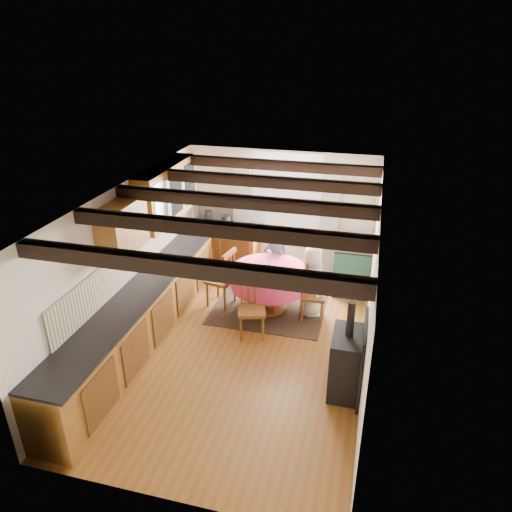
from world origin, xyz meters
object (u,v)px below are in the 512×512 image
(cast_iron_stove, at_px, (348,348))
(child_far, at_px, (276,260))
(chair_right, at_px, (313,293))
(child_right, at_px, (312,281))
(chair_near, at_px, (252,308))
(aga_range, at_px, (353,264))
(chair_left, at_px, (221,277))
(cup, at_px, (269,267))
(dining_table, at_px, (269,290))

(cast_iron_stove, bearing_deg, child_far, 121.00)
(chair_right, bearing_deg, child_right, 16.02)
(chair_near, relative_size, chair_right, 1.02)
(aga_range, bearing_deg, cast_iron_stove, -87.84)
(chair_left, height_order, cup, chair_left)
(chair_left, height_order, aga_range, chair_left)
(chair_right, distance_m, cup, 0.85)
(chair_near, distance_m, cast_iron_stove, 1.79)
(cast_iron_stove, xyz_separation_m, child_right, (-0.72, 1.81, -0.06))
(chair_left, distance_m, child_far, 1.09)
(dining_table, xyz_separation_m, cast_iron_stove, (1.43, -1.74, 0.29))
(cast_iron_stove, xyz_separation_m, cup, (-1.44, 1.74, 0.15))
(chair_left, height_order, cast_iron_stove, cast_iron_stove)
(chair_near, height_order, chair_right, chair_near)
(dining_table, height_order, child_far, child_far)
(chair_near, height_order, child_far, child_far)
(dining_table, relative_size, cast_iron_stove, 0.95)
(child_far, bearing_deg, cup, 80.91)
(dining_table, height_order, chair_near, chair_near)
(aga_range, bearing_deg, cup, -138.53)
(cast_iron_stove, relative_size, child_far, 1.11)
(chair_near, distance_m, aga_range, 2.44)
(aga_range, xyz_separation_m, cast_iron_stove, (0.11, -2.92, 0.21))
(chair_right, relative_size, child_far, 0.78)
(dining_table, bearing_deg, cup, -156.78)
(chair_left, relative_size, child_right, 0.85)
(chair_near, relative_size, cup, 9.36)
(chair_near, height_order, chair_left, chair_left)
(child_right, bearing_deg, chair_right, -176.56)
(chair_near, height_order, cup, chair_near)
(aga_range, distance_m, cup, 1.82)
(child_far, bearing_deg, cast_iron_stove, 110.13)
(aga_range, distance_m, cast_iron_stove, 2.93)
(chair_left, distance_m, child_right, 1.57)
(dining_table, bearing_deg, chair_left, -178.63)
(chair_left, relative_size, cast_iron_stove, 0.77)
(child_right, relative_size, cup, 11.78)
(dining_table, distance_m, chair_near, 0.83)
(chair_left, bearing_deg, aga_range, 130.08)
(cup, bearing_deg, chair_right, -6.38)
(cup, bearing_deg, dining_table, 23.22)
(aga_range, height_order, cast_iron_stove, cast_iron_stove)
(cast_iron_stove, relative_size, child_right, 1.10)
(dining_table, xyz_separation_m, aga_range, (1.32, 1.17, 0.08))
(dining_table, height_order, cup, cup)
(child_right, bearing_deg, cast_iron_stove, -173.95)
(chair_left, relative_size, cup, 10.05)
(chair_near, height_order, child_right, child_right)
(chair_near, bearing_deg, cup, 68.87)
(aga_range, bearing_deg, child_right, -118.82)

